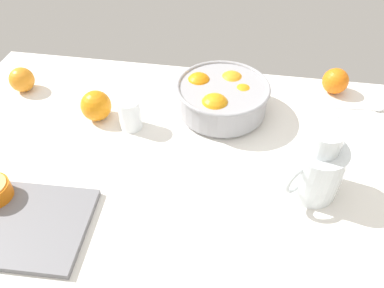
{
  "coord_description": "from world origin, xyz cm",
  "views": [
    {
      "loc": [
        12.88,
        -68.51,
        70.79
      ],
      "look_at": [
        1.66,
        -0.09,
        4.21
      ],
      "focal_mm": 35.28,
      "sensor_mm": 36.0,
      "label": 1
    }
  ],
  "objects_px": {
    "juice_glass": "(130,116)",
    "loose_orange_1": "(96,106)",
    "loose_orange_3": "(22,80)",
    "cutting_board": "(11,223)",
    "loose_orange_2": "(335,81)",
    "fruit_bowl": "(222,97)",
    "spoon": "(367,109)",
    "juice_pitcher": "(315,170)"
  },
  "relations": [
    {
      "from": "juice_glass",
      "to": "loose_orange_1",
      "type": "xyz_separation_m",
      "value": [
        -0.11,
        0.02,
        0.0
      ]
    },
    {
      "from": "juice_glass",
      "to": "loose_orange_3",
      "type": "height_order",
      "value": "juice_glass"
    },
    {
      "from": "cutting_board",
      "to": "loose_orange_2",
      "type": "distance_m",
      "value": 0.98
    },
    {
      "from": "fruit_bowl",
      "to": "loose_orange_2",
      "type": "distance_m",
      "value": 0.37
    },
    {
      "from": "fruit_bowl",
      "to": "spoon",
      "type": "xyz_separation_m",
      "value": [
        0.43,
        0.08,
        -0.05
      ]
    },
    {
      "from": "juice_pitcher",
      "to": "cutting_board",
      "type": "xyz_separation_m",
      "value": [
        -0.66,
        -0.21,
        -0.06
      ]
    },
    {
      "from": "juice_pitcher",
      "to": "loose_orange_1",
      "type": "height_order",
      "value": "juice_pitcher"
    },
    {
      "from": "juice_glass",
      "to": "spoon",
      "type": "height_order",
      "value": "juice_glass"
    },
    {
      "from": "loose_orange_2",
      "to": "loose_orange_3",
      "type": "distance_m",
      "value": 0.98
    },
    {
      "from": "loose_orange_3",
      "to": "spoon",
      "type": "relative_size",
      "value": 0.53
    },
    {
      "from": "cutting_board",
      "to": "spoon",
      "type": "height_order",
      "value": "cutting_board"
    },
    {
      "from": "juice_pitcher",
      "to": "fruit_bowl",
      "type": "bearing_deg",
      "value": 132.78
    },
    {
      "from": "loose_orange_1",
      "to": "spoon",
      "type": "bearing_deg",
      "value": 11.9
    },
    {
      "from": "loose_orange_1",
      "to": "spoon",
      "type": "relative_size",
      "value": 0.6
    },
    {
      "from": "loose_orange_3",
      "to": "cutting_board",
      "type": "bearing_deg",
      "value": -66.15
    },
    {
      "from": "juice_glass",
      "to": "spoon",
      "type": "distance_m",
      "value": 0.7
    },
    {
      "from": "fruit_bowl",
      "to": "loose_orange_2",
      "type": "xyz_separation_m",
      "value": [
        0.34,
        0.16,
        -0.01
      ]
    },
    {
      "from": "loose_orange_1",
      "to": "loose_orange_2",
      "type": "height_order",
      "value": "loose_orange_1"
    },
    {
      "from": "loose_orange_3",
      "to": "spoon",
      "type": "bearing_deg",
      "value": 3.77
    },
    {
      "from": "juice_glass",
      "to": "loose_orange_1",
      "type": "distance_m",
      "value": 0.11
    },
    {
      "from": "cutting_board",
      "to": "loose_orange_3",
      "type": "height_order",
      "value": "loose_orange_3"
    },
    {
      "from": "juice_pitcher",
      "to": "spoon",
      "type": "height_order",
      "value": "juice_pitcher"
    },
    {
      "from": "fruit_bowl",
      "to": "loose_orange_3",
      "type": "relative_size",
      "value": 3.52
    },
    {
      "from": "juice_glass",
      "to": "loose_orange_2",
      "type": "relative_size",
      "value": 1.14
    },
    {
      "from": "juice_pitcher",
      "to": "loose_orange_3",
      "type": "xyz_separation_m",
      "value": [
        -0.87,
        0.27,
        -0.03
      ]
    },
    {
      "from": "fruit_bowl",
      "to": "spoon",
      "type": "distance_m",
      "value": 0.44
    },
    {
      "from": "spoon",
      "to": "juice_pitcher",
      "type": "bearing_deg",
      "value": -119.45
    },
    {
      "from": "loose_orange_3",
      "to": "fruit_bowl",
      "type": "bearing_deg",
      "value": -0.76
    },
    {
      "from": "fruit_bowl",
      "to": "cutting_board",
      "type": "height_order",
      "value": "fruit_bowl"
    },
    {
      "from": "cutting_board",
      "to": "loose_orange_2",
      "type": "xyz_separation_m",
      "value": [
        0.75,
        0.63,
        0.03
      ]
    },
    {
      "from": "fruit_bowl",
      "to": "juice_pitcher",
      "type": "distance_m",
      "value": 0.35
    },
    {
      "from": "juice_glass",
      "to": "loose_orange_1",
      "type": "height_order",
      "value": "juice_glass"
    },
    {
      "from": "fruit_bowl",
      "to": "juice_pitcher",
      "type": "height_order",
      "value": "juice_pitcher"
    },
    {
      "from": "juice_pitcher",
      "to": "loose_orange_2",
      "type": "relative_size",
      "value": 2.4
    },
    {
      "from": "loose_orange_1",
      "to": "loose_orange_3",
      "type": "distance_m",
      "value": 0.29
    },
    {
      "from": "fruit_bowl",
      "to": "cutting_board",
      "type": "bearing_deg",
      "value": -131.19
    },
    {
      "from": "loose_orange_2",
      "to": "loose_orange_3",
      "type": "xyz_separation_m",
      "value": [
        -0.97,
        -0.15,
        -0.0
      ]
    },
    {
      "from": "loose_orange_1",
      "to": "loose_orange_2",
      "type": "relative_size",
      "value": 1.1
    },
    {
      "from": "cutting_board",
      "to": "fruit_bowl",
      "type": "bearing_deg",
      "value": 48.81
    },
    {
      "from": "cutting_board",
      "to": "loose_orange_1",
      "type": "relative_size",
      "value": 3.91
    },
    {
      "from": "loose_orange_3",
      "to": "juice_glass",
      "type": "bearing_deg",
      "value": -17.06
    },
    {
      "from": "fruit_bowl",
      "to": "loose_orange_2",
      "type": "relative_size",
      "value": 3.39
    }
  ]
}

